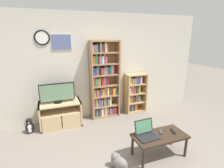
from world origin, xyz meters
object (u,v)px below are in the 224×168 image
at_px(bookshelf_tall, 103,82).
at_px(penguin_figurine, 30,126).
at_px(television, 57,93).
at_px(coffee_table, 160,138).
at_px(laptop, 146,132).
at_px(remote_near_laptop, 173,131).
at_px(remote_far_from_laptop, 161,132).
at_px(bookshelf_short, 134,92).
at_px(cat, 118,162).
at_px(tv_stand, 61,114).

bearing_deg(bookshelf_tall, penguin_figurine, -171.97).
bearing_deg(television, coffee_table, -47.93).
relative_size(laptop, penguin_figurine, 1.07).
distance_m(bookshelf_tall, penguin_figurine, 1.95).
distance_m(remote_near_laptop, remote_far_from_laptop, 0.22).
xyz_separation_m(bookshelf_tall, bookshelf_short, (0.88, -0.01, -0.38)).
distance_m(coffee_table, cat, 0.82).
height_order(bookshelf_tall, coffee_table, bookshelf_tall).
bearing_deg(tv_stand, remote_near_laptop, -43.74).
bearing_deg(bookshelf_tall, remote_far_from_laptop, -74.92).
relative_size(bookshelf_short, coffee_table, 1.15).
xyz_separation_m(tv_stand, remote_near_laptop, (1.80, -1.72, 0.12)).
relative_size(bookshelf_tall, coffee_table, 2.09).
xyz_separation_m(bookshelf_short, penguin_figurine, (-2.66, -0.24, -0.39)).
distance_m(tv_stand, bookshelf_tall, 1.28).
distance_m(television, remote_far_from_laptop, 2.34).
bearing_deg(coffee_table, remote_near_laptop, 1.58).
height_order(coffee_table, penguin_figurine, coffee_table).
distance_m(laptop, remote_near_laptop, 0.53).
distance_m(bookshelf_short, laptop, 1.93).
bearing_deg(coffee_table, remote_far_from_laptop, 47.32).
distance_m(television, cat, 2.03).
height_order(laptop, penguin_figurine, laptop).
height_order(remote_far_from_laptop, cat, remote_far_from_laptop).
bearing_deg(tv_stand, bookshelf_short, 3.76).
distance_m(television, penguin_figurine, 0.92).
xyz_separation_m(bookshelf_short, cat, (-1.25, -1.88, -0.44)).
relative_size(coffee_table, remote_far_from_laptop, 5.77).
height_order(television, bookshelf_tall, bookshelf_tall).
xyz_separation_m(bookshelf_tall, cat, (-0.37, -1.89, -0.82)).
bearing_deg(remote_far_from_laptop, bookshelf_tall, 133.24).
bearing_deg(remote_far_from_laptop, laptop, -149.55).
xyz_separation_m(laptop, remote_far_from_laptop, (0.31, 0.01, -0.06)).
height_order(bookshelf_short, cat, bookshelf_short).
bearing_deg(penguin_figurine, coffee_table, -36.53).
distance_m(remote_near_laptop, penguin_figurine, 2.96).
height_order(bookshelf_short, penguin_figurine, bookshelf_short).
height_order(tv_stand, penguin_figurine, tv_stand).
distance_m(laptop, cat, 0.66).
bearing_deg(bookshelf_short, cat, -123.73).
xyz_separation_m(remote_near_laptop, penguin_figurine, (-2.47, 1.61, -0.26)).
bearing_deg(laptop, remote_far_from_laptop, -0.70).
relative_size(bookshelf_tall, remote_near_laptop, 11.80).
xyz_separation_m(tv_stand, penguin_figurine, (-0.67, -0.11, -0.14)).
relative_size(television, coffee_table, 0.82).
xyz_separation_m(television, coffee_table, (1.55, -1.72, -0.46)).
distance_m(tv_stand, laptop, 2.10).
height_order(remote_near_laptop, cat, remote_near_laptop).
height_order(tv_stand, bookshelf_short, bookshelf_short).
bearing_deg(bookshelf_short, remote_near_laptop, -95.78).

